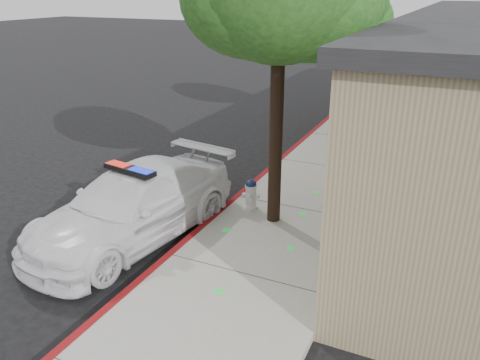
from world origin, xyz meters
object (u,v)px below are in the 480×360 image
at_px(police_car, 133,205).
at_px(street_tree_far, 347,13).
at_px(fire_hydrant, 251,194).
at_px(street_tree_mid, 346,11).

height_order(police_car, street_tree_far, street_tree_far).
relative_size(fire_hydrant, street_tree_far, 0.14).
relative_size(police_car, street_tree_far, 1.01).
bearing_deg(street_tree_far, street_tree_mid, -94.30).
xyz_separation_m(police_car, street_tree_far, (1.87, 9.47, 3.32)).
height_order(police_car, fire_hydrant, police_car).
distance_m(street_tree_mid, street_tree_far, 0.14).
bearing_deg(police_car, fire_hydrant, 58.02).
relative_size(police_car, fire_hydrant, 7.38).
distance_m(police_car, street_tree_mid, 10.14).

